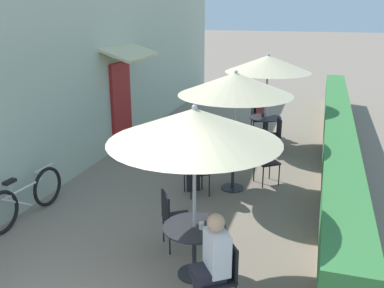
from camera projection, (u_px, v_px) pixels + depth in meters
name	position (u px, v px, depth m)	size (l,w,h in m)	color
cafe_facade_wall	(124.00, 60.00, 10.81)	(0.98, 14.30, 4.20)	#B2C1AD
planter_hedge	(337.00, 136.00, 9.84)	(0.60, 13.30, 1.01)	tan
patio_table_near	(194.00, 239.00, 5.50)	(0.81, 0.81, 0.71)	#28282D
patio_umbrella_near	(195.00, 125.00, 5.03)	(2.10, 2.10, 2.30)	#B7B7BC
cafe_chair_near_left	(173.00, 215.00, 6.15)	(0.56, 0.56, 0.87)	black
cafe_chair_near_right	(221.00, 271.00, 4.85)	(0.56, 0.56, 0.87)	black
seated_patron_near_right	(212.00, 260.00, 4.76)	(0.51, 0.49, 1.25)	#23232D
coffee_cup_near	(202.00, 226.00, 5.37)	(0.07, 0.07, 0.09)	white
patio_table_mid	(233.00, 163.00, 8.16)	(0.81, 0.81, 0.71)	#28282D
patio_umbrella_mid	(236.00, 84.00, 7.69)	(2.10, 2.10, 2.30)	#B7B7BC
cafe_chair_mid_left	(198.00, 170.00, 7.85)	(0.56, 0.56, 0.87)	black
seated_patron_mid_left	(196.00, 159.00, 7.89)	(0.50, 0.51, 1.25)	#23232D
cafe_chair_mid_right	(265.00, 158.00, 8.48)	(0.56, 0.56, 0.87)	black
coffee_cup_mid	(226.00, 151.00, 8.13)	(0.07, 0.07, 0.09)	white
patio_table_far	(265.00, 124.00, 10.85)	(0.81, 0.81, 0.71)	#28282D
patio_umbrella_far	(268.00, 64.00, 10.38)	(2.10, 2.10, 2.30)	#B7B7BC
cafe_chair_far_left	(257.00, 117.00, 11.56)	(0.51, 0.51, 0.87)	black
seated_patron_far_left	(261.00, 111.00, 11.51)	(0.48, 0.43, 1.25)	#23232D
cafe_chair_far_right	(274.00, 133.00, 10.14)	(0.51, 0.51, 0.87)	black
coffee_cup_far	(263.00, 115.00, 10.81)	(0.07, 0.07, 0.09)	#232328
bicycle_leaning	(26.00, 198.00, 7.05)	(0.19, 1.78, 0.80)	black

